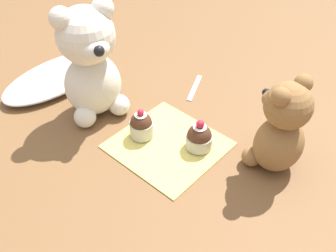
{
  "coord_description": "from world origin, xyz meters",
  "views": [
    {
      "loc": [
        -0.45,
        -0.4,
        0.59
      ],
      "look_at": [
        0.0,
        0.0,
        0.06
      ],
      "focal_mm": 42.0,
      "sensor_mm": 36.0,
      "label": 1
    }
  ],
  "objects": [
    {
      "name": "teddy_bear_cream",
      "position": [
        -0.02,
        0.2,
        0.13
      ],
      "size": [
        0.16,
        0.15,
        0.27
      ],
      "rotation": [
        0.0,
        0.0,
        -0.31
      ],
      "color": "silver",
      "rests_on": "ground_plane"
    },
    {
      "name": "teddy_bear_tan",
      "position": [
        0.1,
        -0.19,
        0.1
      ],
      "size": [
        0.12,
        0.11,
        0.21
      ],
      "rotation": [
        0.0,
        0.0,
        2.99
      ],
      "color": "olive",
      "rests_on": "ground_plane"
    },
    {
      "name": "knitted_placemat",
      "position": [
        0.0,
        0.0,
        0.0
      ],
      "size": [
        0.21,
        0.22,
        0.01
      ],
      "primitive_type": "cube",
      "color": "#E0D166",
      "rests_on": "ground_plane"
    },
    {
      "name": "ground_plane",
      "position": [
        0.0,
        0.0,
        0.0
      ],
      "size": [
        4.0,
        4.0,
        0.0
      ],
      "primitive_type": "plane",
      "color": "brown"
    },
    {
      "name": "tulle_cloth",
      "position": [
        -0.01,
        0.37,
        0.02
      ],
      "size": [
        0.31,
        0.15,
        0.03
      ],
      "primitive_type": "ellipsoid",
      "color": "silver",
      "rests_on": "ground_plane"
    },
    {
      "name": "cupcake_near_cream_bear",
      "position": [
        -0.02,
        0.06,
        0.03
      ],
      "size": [
        0.05,
        0.05,
        0.07
      ],
      "color": "#B2ADA3",
      "rests_on": "knitted_placemat"
    },
    {
      "name": "cupcake_near_tan_bear",
      "position": [
        0.04,
        -0.05,
        0.03
      ],
      "size": [
        0.06,
        0.06,
        0.07
      ],
      "color": "#B2ADA3",
      "rests_on": "knitted_placemat"
    },
    {
      "name": "teaspoon",
      "position": [
        0.2,
        0.09,
        0.0
      ],
      "size": [
        0.11,
        0.06,
        0.01
      ],
      "primitive_type": "cube",
      "rotation": [
        0.0,
        0.0,
        0.43
      ],
      "color": "silver",
      "rests_on": "ground_plane"
    }
  ]
}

